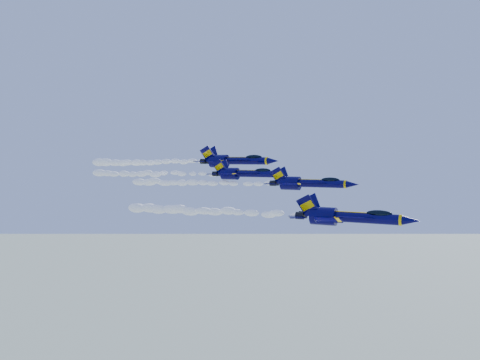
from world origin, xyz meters
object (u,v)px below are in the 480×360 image
at_px(jet_lead, 347,217).
at_px(jet_second, 308,183).
at_px(jet_fourth, 234,161).
at_px(jet_third, 244,173).

height_order(jet_lead, jet_second, jet_second).
bearing_deg(jet_fourth, jet_third, -51.61).
distance_m(jet_third, jet_fourth, 11.68).
xyz_separation_m(jet_lead, jet_third, (-24.35, 14.32, 5.74)).
xyz_separation_m(jet_second, jet_third, (-14.41, 3.47, 1.46)).
height_order(jet_lead, jet_third, jet_third).
bearing_deg(jet_second, jet_third, 166.47).
bearing_deg(jet_fourth, jet_second, -29.99).
height_order(jet_third, jet_fourth, jet_fourth).
xyz_separation_m(jet_lead, jet_second, (-9.94, 10.85, 4.28)).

